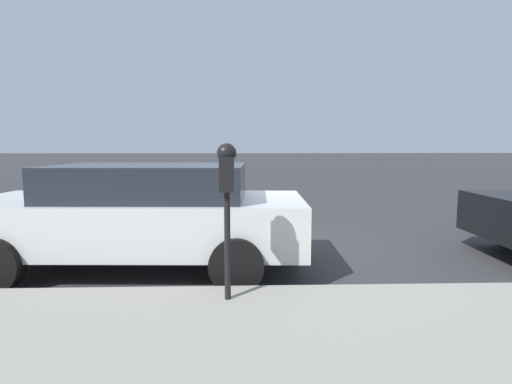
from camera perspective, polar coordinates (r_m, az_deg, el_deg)
ground_plane at (r=6.64m, az=1.65°, el=-8.22°), size 220.00×220.00×0.00m
parking_meter at (r=3.86m, az=-4.18°, el=1.58°), size 0.21×0.19×1.54m
car_white at (r=5.74m, az=-15.98°, el=-2.91°), size 2.26×4.60×1.44m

